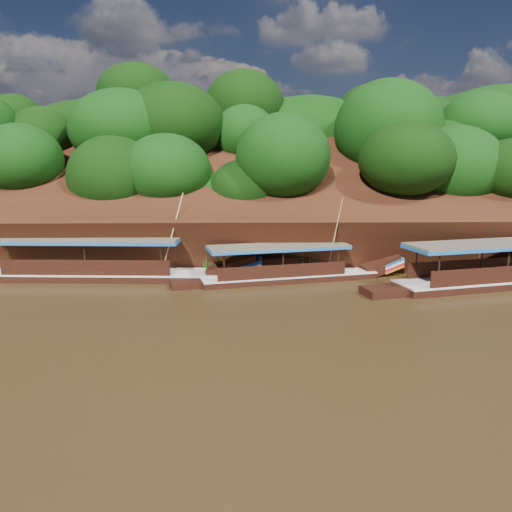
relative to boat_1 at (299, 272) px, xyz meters
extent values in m
plane|color=black|center=(-0.04, -8.09, -0.53)|extent=(160.00, 160.00, 0.00)
cube|color=black|center=(-0.04, 7.91, 2.97)|extent=(120.00, 16.12, 13.64)
cube|color=black|center=(-0.04, 17.91, -0.53)|extent=(120.00, 24.00, 12.00)
ellipsoid|color=#163B09|center=(-6.04, 6.91, 2.97)|extent=(18.00, 8.00, 6.40)
ellipsoid|color=#163B09|center=(-0.04, 14.91, 8.67)|extent=(24.00, 11.00, 8.40)
cube|color=black|center=(12.52, -1.81, -0.53)|extent=(14.48, 5.80, 1.01)
cube|color=silver|center=(12.52, -1.81, -0.05)|extent=(14.50, 5.87, 0.11)
cube|color=brown|center=(11.65, -2.02, 2.17)|extent=(11.55, 5.42, 0.13)
cube|color=#1B5FB0|center=(11.65, -2.02, 2.03)|extent=(11.55, 5.42, 0.20)
cube|color=black|center=(-0.67, -0.16, -0.53)|extent=(11.55, 4.66, 0.85)
cube|color=silver|center=(-0.67, -0.16, -0.12)|extent=(11.56, 4.72, 0.09)
cube|color=black|center=(5.55, 1.32, 0.14)|extent=(2.99, 2.15, 1.60)
cube|color=#1B5FB0|center=(6.24, 1.49, 0.42)|extent=(1.74, 1.91, 0.58)
cube|color=red|center=(6.24, 1.49, 0.10)|extent=(1.74, 1.91, 0.58)
cube|color=brown|center=(-1.36, -0.32, 1.76)|extent=(9.22, 4.39, 0.11)
cube|color=#1B5FB0|center=(-1.36, -0.32, 1.64)|extent=(9.22, 4.39, 0.17)
cylinder|color=tan|center=(2.23, -0.05, 2.37)|extent=(0.79, 0.86, 4.86)
cube|color=black|center=(-12.49, 0.46, -0.53)|extent=(14.79, 3.23, 1.00)
cube|color=silver|center=(-12.49, 0.46, -0.05)|extent=(14.79, 3.30, 0.11)
cube|color=black|center=(-4.25, 0.02, 0.25)|extent=(3.54, 2.02, 1.97)
cube|color=#1B5FB0|center=(-3.33, -0.03, 0.58)|extent=(1.90, 2.00, 0.74)
cube|color=red|center=(-3.33, -0.03, 0.21)|extent=(1.90, 2.00, 0.74)
cube|color=brown|center=(-13.41, 0.51, 2.15)|extent=(11.63, 3.42, 0.13)
cube|color=#1B5FB0|center=(-13.41, 0.51, 2.02)|extent=(11.63, 3.42, 0.20)
cylinder|color=tan|center=(-8.06, 0.00, 2.59)|extent=(1.37, 1.50, 4.90)
cube|color=black|center=(-18.21, 2.08, 0.21)|extent=(3.20, 2.26, 1.76)
cube|color=#1B5FB0|center=(-17.46, 2.23, 0.53)|extent=(1.82, 2.07, 0.63)
cube|color=red|center=(-17.46, 2.23, 0.17)|extent=(1.82, 2.07, 0.63)
cone|color=#296A1A|center=(-19.37, 1.71, 0.20)|extent=(1.50, 1.50, 1.46)
cone|color=#296A1A|center=(-12.37, 1.78, 0.42)|extent=(1.50, 1.50, 1.89)
cone|color=#296A1A|center=(-5.60, 0.88, 0.22)|extent=(1.50, 1.50, 1.50)
cone|color=#296A1A|center=(0.91, 0.99, 0.22)|extent=(1.50, 1.50, 1.50)
cone|color=#296A1A|center=(6.11, 1.74, 0.54)|extent=(1.50, 1.50, 2.14)
cone|color=#296A1A|center=(12.36, 1.52, 0.36)|extent=(1.50, 1.50, 1.77)
camera|label=1|loc=(-3.59, -31.25, 7.12)|focal=35.00mm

